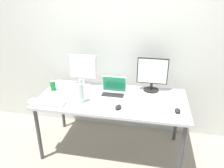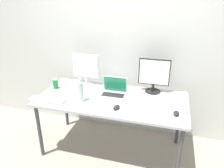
# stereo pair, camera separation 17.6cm
# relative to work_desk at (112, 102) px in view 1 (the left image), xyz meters

# --- Properties ---
(ground_plane) EXTENTS (16.00, 16.00, 0.00)m
(ground_plane) POSITION_rel_work_desk_xyz_m (0.00, 0.00, -0.68)
(ground_plane) COLOR gray
(wall_back) EXTENTS (7.00, 0.08, 2.60)m
(wall_back) POSITION_rel_work_desk_xyz_m (0.00, 0.59, 0.62)
(wall_back) COLOR silver
(wall_back) RESTS_ON ground
(work_desk) EXTENTS (1.74, 0.81, 0.74)m
(work_desk) POSITION_rel_work_desk_xyz_m (0.00, 0.00, 0.00)
(work_desk) COLOR #424247
(work_desk) RESTS_ON ground
(monitor_left) EXTENTS (0.37, 0.18, 0.41)m
(monitor_left) POSITION_rel_work_desk_xyz_m (-0.44, 0.30, 0.28)
(monitor_left) COLOR silver
(monitor_left) RESTS_ON work_desk
(monitor_center) EXTENTS (0.37, 0.19, 0.42)m
(monitor_center) POSITION_rel_work_desk_xyz_m (0.44, 0.30, 0.28)
(monitor_center) COLOR black
(monitor_center) RESTS_ON work_desk
(laptop_silver) EXTENTS (0.30, 0.21, 0.23)m
(laptop_silver) POSITION_rel_work_desk_xyz_m (-0.00, 0.09, 0.11)
(laptop_silver) COLOR silver
(laptop_silver) RESTS_ON work_desk
(keyboard_main) EXTENTS (0.39, 0.14, 0.02)m
(keyboard_main) POSITION_rel_work_desk_xyz_m (0.49, -0.24, 0.07)
(keyboard_main) COLOR white
(keyboard_main) RESTS_ON work_desk
(keyboard_aux) EXTENTS (0.43, 0.13, 0.02)m
(keyboard_aux) POSITION_rel_work_desk_xyz_m (-0.69, -0.28, 0.07)
(keyboard_aux) COLOR #B2B2B7
(keyboard_aux) RESTS_ON work_desk
(mouse_by_keyboard) EXTENTS (0.08, 0.11, 0.04)m
(mouse_by_keyboard) POSITION_rel_work_desk_xyz_m (0.11, -0.23, 0.08)
(mouse_by_keyboard) COLOR black
(mouse_by_keyboard) RESTS_ON work_desk
(mouse_by_laptop) EXTENTS (0.06, 0.10, 0.04)m
(mouse_by_laptop) POSITION_rel_work_desk_xyz_m (0.73, -0.19, 0.08)
(mouse_by_laptop) COLOR black
(mouse_by_laptop) RESTS_ON work_desk
(water_bottle) EXTENTS (0.07, 0.07, 0.28)m
(water_bottle) POSITION_rel_work_desk_xyz_m (-0.32, -0.17, 0.19)
(water_bottle) COLOR silver
(water_bottle) RESTS_ON work_desk
(soda_can_near_keyboard) EXTENTS (0.07, 0.07, 0.13)m
(soda_can_near_keyboard) POSITION_rel_work_desk_xyz_m (-0.77, 0.07, 0.12)
(soda_can_near_keyboard) COLOR #197F33
(soda_can_near_keyboard) RESTS_ON work_desk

